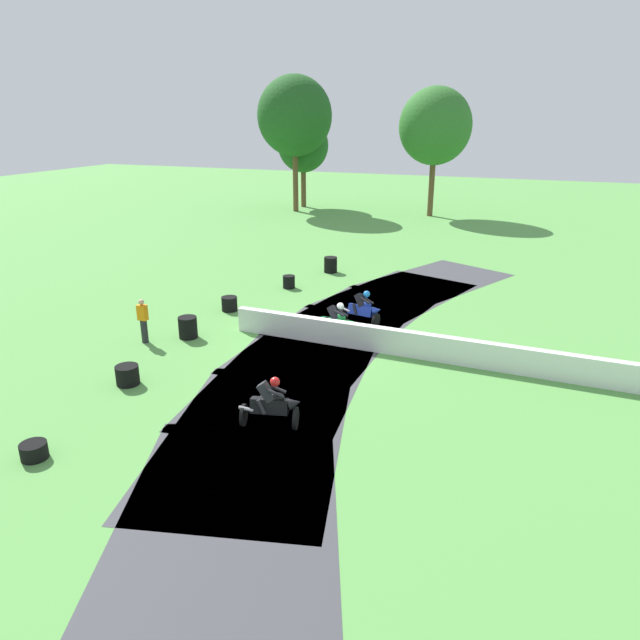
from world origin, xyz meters
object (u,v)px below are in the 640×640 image
(tire_stack_mid_a, at_px, (289,282))
(tire_stack_near, at_px, (331,265))
(motorcycle_lead_blue, at_px, (363,309))
(motorcycle_trailing_black, at_px, (272,404))
(motorcycle_chase_green, at_px, (337,322))
(tire_stack_extra_a, at_px, (127,375))
(tire_stack_mid_b, at_px, (229,304))
(tire_stack_extra_b, at_px, (34,451))
(track_marshal, at_px, (143,321))
(tire_stack_far, at_px, (188,327))

(tire_stack_mid_a, bearing_deg, tire_stack_near, 75.92)
(motorcycle_lead_blue, distance_m, motorcycle_trailing_black, 8.34)
(motorcycle_chase_green, bearing_deg, tire_stack_mid_a, 128.76)
(motorcycle_chase_green, xyz_separation_m, motorcycle_trailing_black, (0.54, -6.58, 0.02))
(motorcycle_trailing_black, relative_size, tire_stack_extra_a, 2.39)
(tire_stack_mid_b, xyz_separation_m, tire_stack_extra_b, (1.08, -11.39, -0.10))
(motorcycle_lead_blue, height_order, tire_stack_extra_b, motorcycle_lead_blue)
(track_marshal, bearing_deg, tire_stack_extra_a, -61.47)
(motorcycle_chase_green, bearing_deg, tire_stack_near, 111.36)
(motorcycle_chase_green, xyz_separation_m, track_marshal, (-6.34, -2.86, 0.18))
(motorcycle_trailing_black, xyz_separation_m, track_marshal, (-6.88, 3.72, 0.16))
(tire_stack_near, height_order, tire_stack_far, same)
(motorcycle_lead_blue, distance_m, motorcycle_chase_green, 1.83)
(track_marshal, bearing_deg, tire_stack_mid_a, 75.81)
(tire_stack_near, height_order, tire_stack_extra_b, tire_stack_near)
(motorcycle_lead_blue, height_order, tire_stack_extra_a, motorcycle_lead_blue)
(tire_stack_far, bearing_deg, track_marshal, -141.37)
(tire_stack_mid_b, xyz_separation_m, tire_stack_far, (0.11, -3.27, 0.10))
(motorcycle_lead_blue, xyz_separation_m, tire_stack_mid_a, (-4.73, 3.55, -0.34))
(tire_stack_mid_b, relative_size, tire_stack_extra_a, 0.93)
(motorcycle_chase_green, height_order, motorcycle_trailing_black, motorcycle_trailing_black)
(motorcycle_chase_green, relative_size, tire_stack_far, 2.12)
(tire_stack_extra_a, xyz_separation_m, tire_stack_extra_b, (0.53, -4.13, -0.10))
(motorcycle_trailing_black, distance_m, tire_stack_near, 15.81)
(motorcycle_chase_green, xyz_separation_m, tire_stack_mid_a, (-4.27, 5.32, -0.33))
(motorcycle_chase_green, xyz_separation_m, tire_stack_near, (-3.41, 8.73, -0.23))
(tire_stack_far, bearing_deg, tire_stack_extra_b, -83.17)
(tire_stack_near, xyz_separation_m, tire_stack_far, (-1.72, -10.63, 0.00))
(tire_stack_far, distance_m, tire_stack_extra_a, 4.02)
(track_marshal, bearing_deg, tire_stack_extra_b, -73.10)
(tire_stack_near, distance_m, tire_stack_mid_b, 7.58)
(motorcycle_lead_blue, height_order, tire_stack_mid_a, motorcycle_lead_blue)
(tire_stack_mid_a, height_order, tire_stack_far, tire_stack_far)
(tire_stack_near, relative_size, tire_stack_mid_a, 1.33)
(motorcycle_lead_blue, bearing_deg, tire_stack_extra_a, -123.92)
(motorcycle_lead_blue, xyz_separation_m, tire_stack_mid_b, (-5.71, -0.39, -0.34))
(tire_stack_extra_a, bearing_deg, motorcycle_trailing_black, -7.47)
(motorcycle_lead_blue, height_order, tire_stack_mid_b, motorcycle_lead_blue)
(motorcycle_trailing_black, height_order, tire_stack_extra_a, motorcycle_trailing_black)
(tire_stack_near, xyz_separation_m, tire_stack_extra_a, (-1.27, -14.62, -0.10))
(motorcycle_trailing_black, bearing_deg, tire_stack_near, 104.48)
(tire_stack_near, height_order, tire_stack_extra_a, tire_stack_near)
(motorcycle_trailing_black, height_order, tire_stack_extra_b, motorcycle_trailing_black)
(tire_stack_near, bearing_deg, motorcycle_lead_blue, -60.90)
(tire_stack_far, relative_size, track_marshal, 0.49)
(tire_stack_mid_a, bearing_deg, track_marshal, -104.19)
(motorcycle_chase_green, height_order, track_marshal, track_marshal)
(tire_stack_extra_a, bearing_deg, track_marshal, 118.53)
(motorcycle_trailing_black, distance_m, tire_stack_far, 7.36)
(tire_stack_far, relative_size, tire_stack_extra_a, 1.14)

